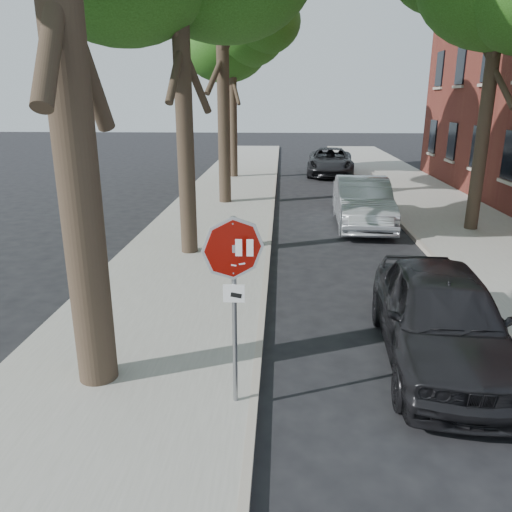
{
  "coord_description": "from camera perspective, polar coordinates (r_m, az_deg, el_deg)",
  "views": [
    {
      "loc": [
        -0.11,
        -5.96,
        4.09
      ],
      "look_at": [
        -0.45,
        0.52,
        2.05
      ],
      "focal_mm": 35.0,
      "sensor_mm": 36.0,
      "label": 1
    }
  ],
  "objects": [
    {
      "name": "ground",
      "position": [
        7.23,
        3.46,
        -17.06
      ],
      "size": [
        120.0,
        120.0,
        0.0
      ],
      "primitive_type": "plane",
      "color": "black",
      "rests_on": "ground"
    },
    {
      "name": "sidewalk_left",
      "position": [
        18.56,
        -4.51,
        4.86
      ],
      "size": [
        4.0,
        55.0,
        0.12
      ],
      "primitive_type": "cube",
      "color": "gray",
      "rests_on": "ground"
    },
    {
      "name": "sidewalk_right",
      "position": [
        19.39,
        21.33,
        4.26
      ],
      "size": [
        4.0,
        55.0,
        0.12
      ],
      "primitive_type": "cube",
      "color": "gray",
      "rests_on": "ground"
    },
    {
      "name": "curb_left",
      "position": [
        18.41,
        1.85,
        4.82
      ],
      "size": [
        0.12,
        55.0,
        0.13
      ],
      "primitive_type": "cube",
      "color": "#9E9384",
      "rests_on": "ground"
    },
    {
      "name": "curb_right",
      "position": [
        18.84,
        15.39,
        4.5
      ],
      "size": [
        0.12,
        55.0,
        0.13
      ],
      "primitive_type": "cube",
      "color": "#9E9384",
      "rests_on": "ground"
    },
    {
      "name": "stop_sign",
      "position": [
        6.33,
        -2.56,
        -2.33
      ],
      "size": [
        0.76,
        0.34,
        2.61
      ],
      "color": "gray",
      "rests_on": "sidewalk_left"
    },
    {
      "name": "tree_far",
      "position": [
        27.37,
        -2.76,
        24.0
      ],
      "size": [
        5.29,
        4.91,
        9.33
      ],
      "color": "black",
      "rests_on": "sidewalk_left"
    },
    {
      "name": "car_a",
      "position": [
        8.56,
        20.37,
        -6.48
      ],
      "size": [
        2.15,
        4.69,
        1.56
      ],
      "primitive_type": "imported",
      "rotation": [
        0.0,
        0.0,
        -0.07
      ],
      "color": "black",
      "rests_on": "ground"
    },
    {
      "name": "car_b",
      "position": [
        17.15,
        12.08,
        6.01
      ],
      "size": [
        1.86,
        4.9,
        1.6
      ],
      "primitive_type": "imported",
      "rotation": [
        0.0,
        0.0,
        -0.04
      ],
      "color": "#A7AAAF",
      "rests_on": "ground"
    },
    {
      "name": "car_d",
      "position": [
        28.85,
        8.49,
        10.62
      ],
      "size": [
        2.9,
        5.54,
        1.49
      ],
      "primitive_type": "imported",
      "rotation": [
        0.0,
        0.0,
        -0.08
      ],
      "color": "black",
      "rests_on": "ground"
    }
  ]
}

